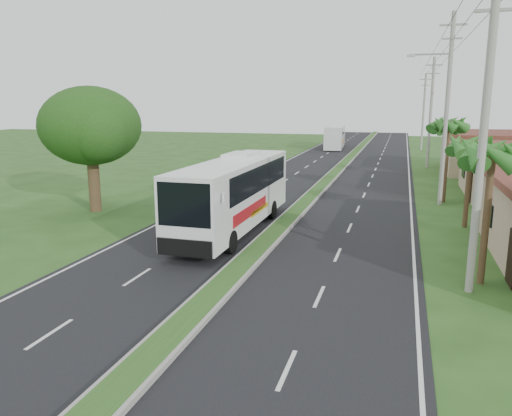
# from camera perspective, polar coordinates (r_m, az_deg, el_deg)

# --- Properties ---
(ground) EXTENTS (180.00, 180.00, 0.00)m
(ground) POSITION_cam_1_polar(r_m,az_deg,el_deg) (18.36, -3.74, -8.96)
(ground) COLOR #27481A
(ground) RESTS_ON ground
(road_asphalt) EXTENTS (14.00, 160.00, 0.02)m
(road_asphalt) POSITION_cam_1_polar(r_m,az_deg,el_deg) (37.16, 6.86, 1.73)
(road_asphalt) COLOR black
(road_asphalt) RESTS_ON ground
(median_strip) EXTENTS (1.20, 160.00, 0.18)m
(median_strip) POSITION_cam_1_polar(r_m,az_deg,el_deg) (37.14, 6.86, 1.87)
(median_strip) COLOR gray
(median_strip) RESTS_ON ground
(lane_edge_left) EXTENTS (0.12, 160.00, 0.01)m
(lane_edge_left) POSITION_cam_1_polar(r_m,az_deg,el_deg) (38.80, -2.95, 2.21)
(lane_edge_left) COLOR silver
(lane_edge_left) RESTS_ON ground
(lane_edge_right) EXTENTS (0.12, 160.00, 0.01)m
(lane_edge_right) POSITION_cam_1_polar(r_m,az_deg,el_deg) (36.69, 17.23, 1.13)
(lane_edge_right) COLOR silver
(lane_edge_right) RESTS_ON ground
(shop_far) EXTENTS (8.60, 11.60, 3.82)m
(shop_far) POSITION_cam_1_polar(r_m,az_deg,el_deg) (52.92, 25.14, 5.81)
(shop_far) COLOR tan
(shop_far) RESTS_ON ground
(palm_verge_a) EXTENTS (2.40, 2.40, 5.45)m
(palm_verge_a) POSITION_cam_1_polar(r_m,az_deg,el_deg) (19.42, 25.41, 5.47)
(palm_verge_a) COLOR #473321
(palm_verge_a) RESTS_ON ground
(palm_verge_b) EXTENTS (2.40, 2.40, 5.05)m
(palm_verge_b) POSITION_cam_1_polar(r_m,az_deg,el_deg) (28.39, 23.42, 6.55)
(palm_verge_b) COLOR #473321
(palm_verge_b) RESTS_ON ground
(palm_verge_c) EXTENTS (2.40, 2.40, 5.85)m
(palm_verge_c) POSITION_cam_1_polar(r_m,az_deg,el_deg) (35.24, 21.21, 8.83)
(palm_verge_c) COLOR #473321
(palm_verge_c) RESTS_ON ground
(palm_verge_d) EXTENTS (2.40, 2.40, 5.25)m
(palm_verge_d) POSITION_cam_1_polar(r_m,az_deg,el_deg) (44.27, 20.89, 8.59)
(palm_verge_d) COLOR #473321
(palm_verge_d) RESTS_ON ground
(shade_tree) EXTENTS (6.30, 6.00, 7.54)m
(shade_tree) POSITION_cam_1_polar(r_m,az_deg,el_deg) (31.78, -18.54, 8.60)
(shade_tree) COLOR #473321
(shade_tree) RESTS_ON ground
(utility_pole_a) EXTENTS (1.60, 0.28, 11.00)m
(utility_pole_a) POSITION_cam_1_polar(r_m,az_deg,el_deg) (18.30, 24.59, 8.15)
(utility_pole_a) COLOR gray
(utility_pole_a) RESTS_ON ground
(utility_pole_b) EXTENTS (3.20, 0.28, 12.00)m
(utility_pole_b) POSITION_cam_1_polar(r_m,az_deg,el_deg) (34.19, 20.93, 10.69)
(utility_pole_b) COLOR gray
(utility_pole_b) RESTS_ON ground
(utility_pole_c) EXTENTS (1.60, 0.28, 11.00)m
(utility_pole_c) POSITION_cam_1_polar(r_m,az_deg,el_deg) (54.16, 19.34, 10.36)
(utility_pole_c) COLOR gray
(utility_pole_c) RESTS_ON ground
(utility_pole_d) EXTENTS (1.60, 0.28, 10.50)m
(utility_pole_d) POSITION_cam_1_polar(r_m,az_deg,el_deg) (74.15, 18.61, 10.46)
(utility_pole_d) COLOR gray
(utility_pole_d) RESTS_ON ground
(coach_bus_main) EXTENTS (2.67, 12.23, 3.95)m
(coach_bus_main) POSITION_cam_1_polar(r_m,az_deg,el_deg) (25.64, -2.47, 2.11)
(coach_bus_main) COLOR white
(coach_bus_main) RESTS_ON ground
(coach_bus_far) EXTENTS (3.23, 11.32, 3.26)m
(coach_bus_far) POSITION_cam_1_polar(r_m,az_deg,el_deg) (74.57, 9.03, 8.18)
(coach_bus_far) COLOR silver
(coach_bus_far) RESTS_ON ground
(motorcyclist) EXTENTS (1.82, 0.93, 2.36)m
(motorcyclist) POSITION_cam_1_polar(r_m,az_deg,el_deg) (22.92, -4.50, -2.44)
(motorcyclist) COLOR black
(motorcyclist) RESTS_ON ground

